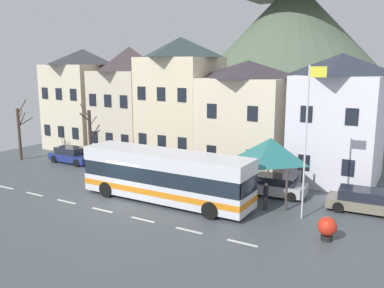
{
  "coord_description": "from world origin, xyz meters",
  "views": [
    {
      "loc": [
        16.36,
        -18.68,
        8.55
      ],
      "look_at": [
        2.52,
        4.86,
        3.2
      ],
      "focal_mm": 38.58,
      "sensor_mm": 36.0,
      "label": 1
    }
  ],
  "objects_px": {
    "transit_bus": "(165,177)",
    "bare_tree_00": "(90,141)",
    "flagpole": "(307,134)",
    "bare_tree_01": "(20,132)",
    "townhouse_02": "(181,100)",
    "hilltop_castle": "(291,55)",
    "pedestrian_01": "(266,196)",
    "public_bench": "(262,179)",
    "bus_shelter": "(270,150)",
    "parked_car_01": "(72,155)",
    "townhouse_03": "(247,116)",
    "parked_car_03": "(128,161)",
    "parked_car_02": "(364,201)",
    "harbour_buoy": "(327,227)",
    "townhouse_04": "(338,118)",
    "parked_car_00": "(274,185)",
    "townhouse_00": "(85,99)",
    "townhouse_01": "(131,101)",
    "pedestrian_00": "(234,192)"
  },
  "relations": [
    {
      "from": "transit_bus",
      "to": "bare_tree_00",
      "type": "height_order",
      "value": "bare_tree_00"
    },
    {
      "from": "flagpole",
      "to": "bare_tree_01",
      "type": "bearing_deg",
      "value": 176.7
    },
    {
      "from": "townhouse_02",
      "to": "hilltop_castle",
      "type": "height_order",
      "value": "hilltop_castle"
    },
    {
      "from": "pedestrian_01",
      "to": "public_bench",
      "type": "relative_size",
      "value": 1.0
    },
    {
      "from": "bus_shelter",
      "to": "bare_tree_01",
      "type": "distance_m",
      "value": 23.11
    },
    {
      "from": "hilltop_castle",
      "to": "parked_car_01",
      "type": "bearing_deg",
      "value": -119.84
    },
    {
      "from": "townhouse_03",
      "to": "bare_tree_00",
      "type": "bearing_deg",
      "value": -141.27
    },
    {
      "from": "transit_bus",
      "to": "bus_shelter",
      "type": "distance_m",
      "value": 6.83
    },
    {
      "from": "parked_car_03",
      "to": "townhouse_02",
      "type": "bearing_deg",
      "value": 59.59
    },
    {
      "from": "hilltop_castle",
      "to": "bus_shelter",
      "type": "relative_size",
      "value": 8.69
    },
    {
      "from": "transit_bus",
      "to": "bare_tree_00",
      "type": "xyz_separation_m",
      "value": [
        -8.5,
        2.32,
        1.08
      ]
    },
    {
      "from": "parked_car_03",
      "to": "bus_shelter",
      "type": "bearing_deg",
      "value": -13.36
    },
    {
      "from": "townhouse_02",
      "to": "pedestrian_01",
      "type": "relative_size",
      "value": 6.54
    },
    {
      "from": "bus_shelter",
      "to": "townhouse_03",
      "type": "bearing_deg",
      "value": 124.66
    },
    {
      "from": "parked_car_02",
      "to": "harbour_buoy",
      "type": "distance_m",
      "value": 5.32
    },
    {
      "from": "parked_car_03",
      "to": "bare_tree_01",
      "type": "relative_size",
      "value": 0.87
    },
    {
      "from": "townhouse_04",
      "to": "parked_car_00",
      "type": "distance_m",
      "value": 7.48
    },
    {
      "from": "townhouse_00",
      "to": "harbour_buoy",
      "type": "xyz_separation_m",
      "value": [
        27.14,
        -11.35,
        -4.32
      ]
    },
    {
      "from": "townhouse_01",
      "to": "parked_car_00",
      "type": "relative_size",
      "value": 2.28
    },
    {
      "from": "parked_car_01",
      "to": "bus_shelter",
      "type": "bearing_deg",
      "value": -0.2
    },
    {
      "from": "bare_tree_00",
      "to": "bare_tree_01",
      "type": "xyz_separation_m",
      "value": [
        -9.2,
        0.65,
        -0.17
      ]
    },
    {
      "from": "townhouse_02",
      "to": "bare_tree_00",
      "type": "bearing_deg",
      "value": -113.07
    },
    {
      "from": "parked_car_00",
      "to": "bare_tree_00",
      "type": "height_order",
      "value": "bare_tree_00"
    },
    {
      "from": "townhouse_00",
      "to": "townhouse_01",
      "type": "relative_size",
      "value": 0.99
    },
    {
      "from": "bus_shelter",
      "to": "harbour_buoy",
      "type": "height_order",
      "value": "bus_shelter"
    },
    {
      "from": "parked_car_03",
      "to": "public_bench",
      "type": "xyz_separation_m",
      "value": [
        11.18,
        1.27,
        -0.21
      ]
    },
    {
      "from": "townhouse_00",
      "to": "bus_shelter",
      "type": "height_order",
      "value": "townhouse_00"
    },
    {
      "from": "townhouse_00",
      "to": "townhouse_01",
      "type": "distance_m",
      "value": 6.16
    },
    {
      "from": "parked_car_01",
      "to": "harbour_buoy",
      "type": "distance_m",
      "value": 23.58
    },
    {
      "from": "transit_bus",
      "to": "pedestrian_01",
      "type": "distance_m",
      "value": 6.25
    },
    {
      "from": "bus_shelter",
      "to": "harbour_buoy",
      "type": "bearing_deg",
      "value": -45.16
    },
    {
      "from": "parked_car_01",
      "to": "bare_tree_01",
      "type": "relative_size",
      "value": 0.79
    },
    {
      "from": "hilltop_castle",
      "to": "bare_tree_00",
      "type": "height_order",
      "value": "hilltop_castle"
    },
    {
      "from": "parked_car_02",
      "to": "public_bench",
      "type": "height_order",
      "value": "parked_car_02"
    },
    {
      "from": "townhouse_02",
      "to": "parked_car_00",
      "type": "relative_size",
      "value": 2.44
    },
    {
      "from": "parked_car_00",
      "to": "parked_car_02",
      "type": "distance_m",
      "value": 5.61
    },
    {
      "from": "transit_bus",
      "to": "townhouse_00",
      "type": "bearing_deg",
      "value": 148.47
    },
    {
      "from": "townhouse_02",
      "to": "pedestrian_01",
      "type": "height_order",
      "value": "townhouse_02"
    },
    {
      "from": "flagpole",
      "to": "bare_tree_00",
      "type": "distance_m",
      "value": 16.92
    },
    {
      "from": "townhouse_00",
      "to": "townhouse_02",
      "type": "height_order",
      "value": "townhouse_02"
    },
    {
      "from": "townhouse_03",
      "to": "public_bench",
      "type": "height_order",
      "value": "townhouse_03"
    },
    {
      "from": "townhouse_03",
      "to": "pedestrian_01",
      "type": "distance_m",
      "value": 10.24
    },
    {
      "from": "pedestrian_00",
      "to": "bare_tree_01",
      "type": "bearing_deg",
      "value": 176.56
    },
    {
      "from": "parked_car_01",
      "to": "bare_tree_01",
      "type": "bearing_deg",
      "value": -161.42
    },
    {
      "from": "townhouse_01",
      "to": "townhouse_02",
      "type": "distance_m",
      "value": 5.75
    },
    {
      "from": "townhouse_03",
      "to": "parked_car_00",
      "type": "relative_size",
      "value": 1.99
    },
    {
      "from": "harbour_buoy",
      "to": "bare_tree_00",
      "type": "xyz_separation_m",
      "value": [
        -18.58,
        3.13,
        2.03
      ]
    },
    {
      "from": "townhouse_03",
      "to": "bare_tree_01",
      "type": "distance_m",
      "value": 20.21
    },
    {
      "from": "parked_car_03",
      "to": "pedestrian_00",
      "type": "relative_size",
      "value": 3.15
    },
    {
      "from": "townhouse_04",
      "to": "pedestrian_00",
      "type": "xyz_separation_m",
      "value": [
        -4.15,
        -8.74,
        -3.83
      ]
    }
  ]
}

